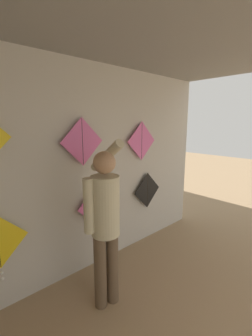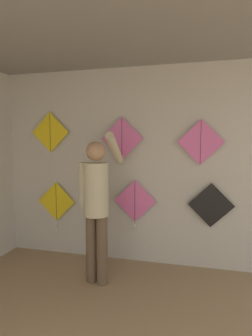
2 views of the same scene
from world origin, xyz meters
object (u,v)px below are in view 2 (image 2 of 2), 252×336
(shopkeeper, at_px, (97,199))
(kite_3, at_px, (50,132))
(kite_2, at_px, (211,205))
(kite_1, at_px, (135,203))
(kite_4, at_px, (122,139))
(kite_5, at_px, (201,142))
(kite_0, at_px, (56,203))

(shopkeeper, relative_size, kite_3, 3.09)
(kite_2, height_order, kite_3, kite_3)
(kite_1, bearing_deg, kite_4, 179.83)
(kite_2, relative_size, kite_5, 1.00)
(shopkeeper, distance_m, kite_3, 1.43)
(kite_2, xyz_separation_m, kite_5, (-0.16, 0.00, 0.84))
(shopkeeper, height_order, kite_2, shopkeeper)
(shopkeeper, height_order, kite_0, shopkeeper)
(kite_2, distance_m, kite_5, 0.86)
(kite_3, xyz_separation_m, kite_5, (2.20, 0.00, -0.15))
(kite_0, distance_m, kite_3, 1.09)
(kite_2, distance_m, kite_4, 1.52)
(kite_1, relative_size, kite_2, 1.23)
(kite_3, relative_size, kite_4, 1.00)
(shopkeeper, xyz_separation_m, kite_1, (0.35, 0.64, -0.17))
(shopkeeper, xyz_separation_m, kite_3, (-0.97, 0.64, 0.84))
(kite_5, bearing_deg, kite_1, -179.96)
(shopkeeper, relative_size, kite_5, 3.09)
(shopkeeper, xyz_separation_m, kite_0, (-0.89, 0.64, -0.24))
(shopkeeper, bearing_deg, kite_4, 87.39)
(kite_4, bearing_deg, kite_0, -179.97)
(kite_1, relative_size, kite_4, 1.23)
(kite_0, bearing_deg, shopkeeper, -35.59)
(kite_2, bearing_deg, kite_3, 180.00)
(kite_1, bearing_deg, kite_2, 0.03)
(kite_3, height_order, kite_5, kite_3)
(kite_0, distance_m, kite_2, 2.29)
(kite_2, bearing_deg, kite_4, 180.00)
(shopkeeper, distance_m, kite_4, 1.00)
(kite_1, height_order, kite_3, kite_3)
(kite_0, relative_size, kite_3, 1.23)
(kite_1, distance_m, kite_3, 1.66)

